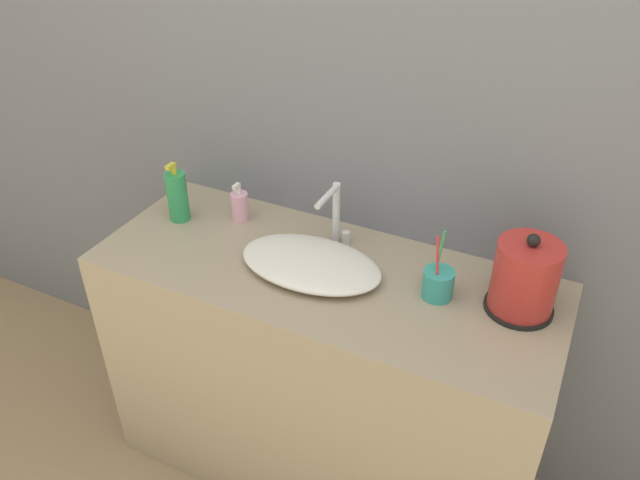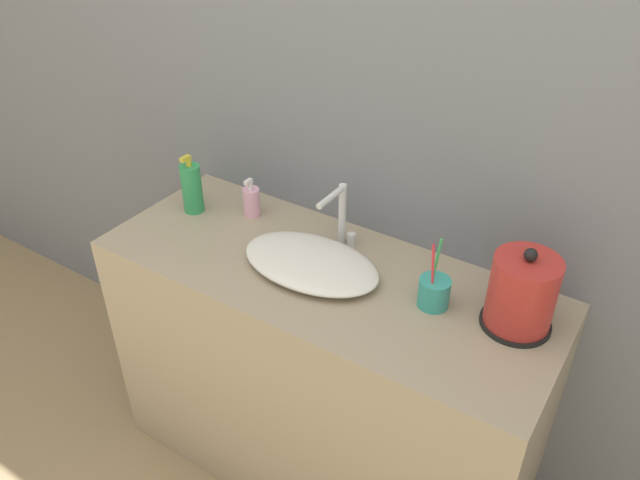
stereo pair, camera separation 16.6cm
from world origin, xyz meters
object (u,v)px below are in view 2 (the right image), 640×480
Objects in this scene: lotion_bottle at (192,188)px; shampoo_bottle at (251,201)px; electric_kettle at (521,295)px; toothbrush_cup at (434,292)px; faucet at (341,214)px.

shampoo_bottle is (0.17, 0.08, -0.03)m from lotion_bottle.
electric_kettle reaches higher than lotion_bottle.
shampoo_bottle is at bearing 171.67° from toothbrush_cup.
faucet and toothbrush_cup have the same top height.
faucet is 0.36m from toothbrush_cup.
faucet is 0.99× the size of lotion_bottle.
lotion_bottle reaches higher than shampoo_bottle.
electric_kettle reaches higher than faucet.
electric_kettle is at bearing 1.34° from lotion_bottle.
lotion_bottle reaches higher than faucet.
electric_kettle is (0.54, -0.06, -0.01)m from faucet.
shampoo_bottle is (-0.66, 0.10, 0.01)m from toothbrush_cup.
electric_kettle is at bearing -3.70° from shampoo_bottle.
lotion_bottle is at bearing -154.75° from shampoo_bottle.
lotion_bottle is at bearing 178.84° from toothbrush_cup.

